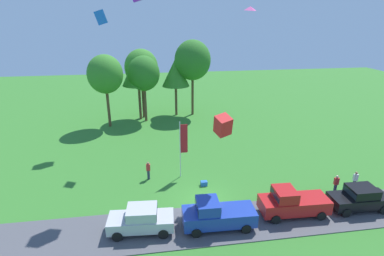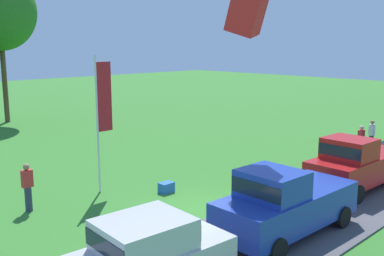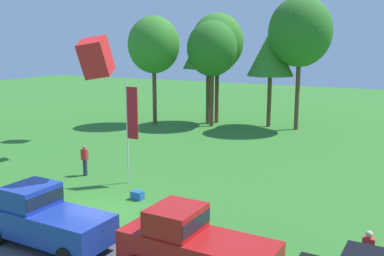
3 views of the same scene
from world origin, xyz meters
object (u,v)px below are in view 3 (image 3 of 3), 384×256
object	(u,v)px
person_on_lawn	(367,256)
cooler_box	(137,195)
tree_right_of_center	(217,42)
tree_far_right	(212,49)
tree_lone_near	(271,53)
car_pickup_mid_row	(44,217)
tree_left_of_center	(300,32)
flag_banner	(131,120)
car_pickup_far_end	(193,243)
tree_center_back	(208,43)
tree_far_left	(154,45)
kite_box_high_left	(96,57)
person_beside_suv	(85,160)

from	to	relation	value
person_on_lawn	cooler_box	distance (m)	10.92
tree_right_of_center	person_on_lawn	bearing A→B (deg)	-55.90
tree_far_right	tree_lone_near	bearing A→B (deg)	24.72
car_pickup_mid_row	tree_left_of_center	bearing A→B (deg)	84.83
tree_right_of_center	flag_banner	distance (m)	19.04
tree_left_of_center	person_on_lawn	bearing A→B (deg)	-70.27
tree_far_right	tree_lone_near	xyz separation A→B (m)	(4.52, 2.08, -0.33)
car_pickup_mid_row	car_pickup_far_end	size ratio (longest dim) A/B	1.00
tree_center_back	tree_left_of_center	world-z (taller)	tree_left_of_center
tree_far_left	tree_right_of_center	world-z (taller)	tree_right_of_center
tree_center_back	car_pickup_mid_row	bearing A→B (deg)	-77.80
tree_center_back	kite_box_high_left	world-z (taller)	tree_center_back
tree_center_back	tree_lone_near	size ratio (longest dim) A/B	1.13
person_beside_suv	tree_far_left	xyz separation A→B (m)	(-4.92, 15.01, 6.12)
tree_far_left	tree_center_back	size ratio (longest dim) A/B	1.01
person_on_lawn	tree_right_of_center	world-z (taller)	tree_right_of_center
car_pickup_far_end	cooler_box	world-z (taller)	car_pickup_far_end
flag_banner	kite_box_high_left	distance (m)	6.59
kite_box_high_left	tree_far_right	bearing A→B (deg)	104.04
tree_right_of_center	flag_banner	world-z (taller)	tree_right_of_center
person_beside_suv	tree_left_of_center	bearing A→B (deg)	69.69
person_on_lawn	car_pickup_mid_row	bearing A→B (deg)	-165.98
person_on_lawn	tree_lone_near	xyz separation A→B (m)	(-10.82, 23.46, 5.48)
car_pickup_far_end	tree_far_right	size ratio (longest dim) A/B	0.56
person_beside_suv	flag_banner	world-z (taller)	flag_banner
person_beside_suv	tree_lone_near	size ratio (longest dim) A/B	0.20
tree_far_left	tree_center_back	world-z (taller)	tree_far_left
person_beside_suv	tree_left_of_center	world-z (taller)	tree_left_of_center
cooler_box	kite_box_high_left	size ratio (longest dim) A/B	0.42
person_on_lawn	tree_far_right	world-z (taller)	tree_far_right
car_pickup_far_end	person_beside_suv	world-z (taller)	car_pickup_far_end
tree_far_left	flag_banner	distance (m)	17.40
tree_right_of_center	tree_center_back	bearing A→B (deg)	-118.94
tree_lone_near	cooler_box	distance (m)	21.46
flag_banner	cooler_box	xyz separation A→B (m)	(1.61, -1.87, -3.19)
person_on_lawn	tree_far_left	xyz separation A→B (m)	(-20.17, 19.76, 6.12)
tree_far_left	cooler_box	world-z (taller)	tree_far_left
tree_far_right	kite_box_high_left	size ratio (longest dim) A/B	6.79
car_pickup_far_end	person_on_lawn	world-z (taller)	car_pickup_far_end
person_on_lawn	kite_box_high_left	size ratio (longest dim) A/B	1.28
kite_box_high_left	car_pickup_far_end	bearing A→B (deg)	-18.71
car_pickup_mid_row	tree_center_back	distance (m)	26.19
cooler_box	person_beside_suv	bearing A→B (deg)	158.82
person_on_lawn	tree_left_of_center	bearing A→B (deg)	109.73
tree_far_left	tree_left_of_center	bearing A→B (deg)	16.88
tree_center_back	tree_lone_near	bearing A→B (deg)	13.10
tree_far_left	tree_left_of_center	size ratio (longest dim) A/B	0.87
tree_lone_near	tree_left_of_center	size ratio (longest dim) A/B	0.77
tree_lone_near	cooler_box	xyz separation A→B (m)	(0.32, -20.56, -6.16)
car_pickup_mid_row	kite_box_high_left	distance (m)	6.13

